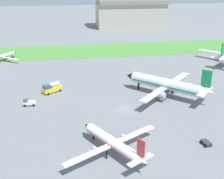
# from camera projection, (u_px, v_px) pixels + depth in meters

# --- Properties ---
(ground_plane) EXTENTS (600.00, 600.00, 0.00)m
(ground_plane) POSITION_uv_depth(u_px,v_px,m) (124.00, 109.00, 84.28)
(ground_plane) COLOR slate
(grass_taxiway_strip) EXTENTS (360.00, 28.00, 0.08)m
(grass_taxiway_strip) POSITION_uv_depth(u_px,v_px,m) (98.00, 50.00, 148.34)
(grass_taxiway_strip) COLOR #478438
(grass_taxiway_strip) RESTS_ON ground_plane
(airplane_taxiing_turboprop) EXTENTS (15.80, 14.02, 5.68)m
(airplane_taxiing_turboprop) POSITION_uv_depth(u_px,v_px,m) (3.00, 56.00, 130.02)
(airplane_taxiing_turboprop) COLOR white
(airplane_taxiing_turboprop) RESTS_ON ground_plane
(airplane_foreground_turboprop) EXTENTS (21.99, 19.17, 7.37)m
(airplane_foreground_turboprop) POSITION_uv_depth(u_px,v_px,m) (113.00, 142.00, 62.72)
(airplane_foreground_turboprop) COLOR white
(airplane_foreground_turboprop) RESTS_ON ground_plane
(airplane_midfield_jet) EXTENTS (24.40, 24.22, 10.88)m
(airplane_midfield_jet) POSITION_uv_depth(u_px,v_px,m) (167.00, 84.00, 92.04)
(airplane_midfield_jet) COLOR silver
(airplane_midfield_jet) RESTS_ON ground_plane
(fuel_truck_near_gate) EXTENTS (6.74, 5.60, 3.29)m
(fuel_truck_near_gate) POSITION_uv_depth(u_px,v_px,m) (52.00, 88.00, 95.70)
(fuel_truck_near_gate) COLOR yellow
(fuel_truck_near_gate) RESTS_ON ground_plane
(pushback_tug_midfield) EXTENTS (3.66, 2.15, 1.95)m
(pushback_tug_midfield) POSITION_uv_depth(u_px,v_px,m) (29.00, 103.00, 86.41)
(pushback_tug_midfield) COLOR white
(pushback_tug_midfield) RESTS_ON ground_plane
(baggage_cart_by_runway) EXTENTS (2.13, 2.64, 0.90)m
(baggage_cart_by_runway) POSITION_uv_depth(u_px,v_px,m) (206.00, 143.00, 66.60)
(baggage_cart_by_runway) COLOR #2D333D
(baggage_cart_by_runway) RESTS_ON ground_plane
(hangar_distant) EXTENTS (48.70, 24.97, 31.53)m
(hangar_distant) POSITION_uv_depth(u_px,v_px,m) (131.00, 6.00, 209.36)
(hangar_distant) COLOR #B2AD9E
(hangar_distant) RESTS_ON ground_plane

